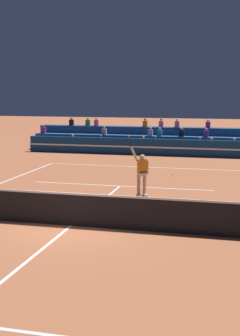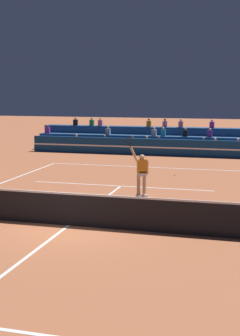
# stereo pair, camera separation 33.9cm
# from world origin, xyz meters

# --- Properties ---
(ground_plane) EXTENTS (120.00, 120.00, 0.00)m
(ground_plane) POSITION_xyz_m (0.00, 0.00, 0.00)
(ground_plane) COLOR #AD603D
(court_lines) EXTENTS (11.10, 23.90, 0.01)m
(court_lines) POSITION_xyz_m (0.00, 0.00, 0.00)
(court_lines) COLOR white
(court_lines) RESTS_ON ground
(tennis_net) EXTENTS (12.00, 0.10, 1.10)m
(tennis_net) POSITION_xyz_m (0.00, 0.00, 0.54)
(tennis_net) COLOR slate
(tennis_net) RESTS_ON ground
(sponsor_banner_wall) EXTENTS (18.00, 0.26, 1.10)m
(sponsor_banner_wall) POSITION_xyz_m (0.00, 16.78, 0.55)
(sponsor_banner_wall) COLOR navy
(sponsor_banner_wall) RESTS_ON ground
(bleacher_stand) EXTENTS (18.91, 2.85, 2.28)m
(bleacher_stand) POSITION_xyz_m (0.00, 19.31, 0.65)
(bleacher_stand) COLOR navy
(bleacher_stand) RESTS_ON ground
(tennis_player) EXTENTS (0.89, 0.71, 2.46)m
(tennis_player) POSITION_xyz_m (1.33, 4.62, 0.99)
(tennis_player) COLOR tan
(tennis_player) RESTS_ON ground
(tennis_ball) EXTENTS (0.07, 0.07, 0.07)m
(tennis_ball) POSITION_xyz_m (1.94, 9.67, 0.03)
(tennis_ball) COLOR #C6DB33
(tennis_ball) RESTS_ON ground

